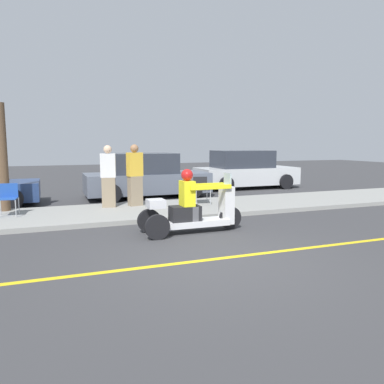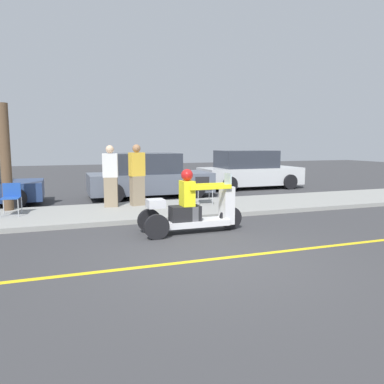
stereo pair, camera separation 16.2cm
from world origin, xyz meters
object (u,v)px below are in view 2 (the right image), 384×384
at_px(spectator_by_tree, 137,176).
at_px(parked_car_lot_far, 249,171).
at_px(parked_car_lot_left, 148,177).
at_px(spectator_mid_group, 111,177).
at_px(folding_chair_set_back, 203,187).
at_px(tree_trunk, 5,157).
at_px(folding_chair_curbside, 11,196).
at_px(motorcycle_trike, 193,210).

relative_size(spectator_by_tree, parked_car_lot_far, 0.41).
relative_size(parked_car_lot_far, parked_car_lot_left, 0.99).
relative_size(spectator_mid_group, parked_car_lot_left, 0.40).
height_order(spectator_by_tree, parked_car_lot_far, spectator_by_tree).
xyz_separation_m(spectator_mid_group, folding_chair_set_back, (2.76, -0.35, -0.36)).
bearing_deg(tree_trunk, spectator_by_tree, -6.77).
xyz_separation_m(folding_chair_curbside, tree_trunk, (-0.17, 0.80, 0.96)).
xyz_separation_m(spectator_by_tree, folding_chair_curbside, (-3.39, -0.38, -0.37)).
bearing_deg(spectator_mid_group, motorcycle_trike, -68.04).
relative_size(folding_chair_curbside, parked_car_lot_far, 0.19).
bearing_deg(motorcycle_trike, folding_chair_curbside, 143.26).
relative_size(spectator_mid_group, folding_chair_set_back, 2.19).
bearing_deg(spectator_mid_group, tree_trunk, 171.54).
bearing_deg(spectator_by_tree, folding_chair_set_back, -9.90).
height_order(folding_chair_set_back, folding_chair_curbside, same).
height_order(folding_chair_curbside, parked_car_lot_far, parked_car_lot_far).
bearing_deg(folding_chair_curbside, folding_chair_set_back, 0.34).
bearing_deg(parked_car_lot_left, spectator_mid_group, -124.49).
height_order(folding_chair_set_back, parked_car_lot_far, parked_car_lot_far).
height_order(folding_chair_curbside, parked_car_lot_left, parked_car_lot_left).
height_order(spectator_mid_group, folding_chair_set_back, spectator_mid_group).
distance_m(folding_chair_curbside, parked_car_lot_far, 9.90).
height_order(spectator_by_tree, folding_chair_curbside, spectator_by_tree).
xyz_separation_m(motorcycle_trike, folding_chair_set_back, (1.41, 2.98, 0.12)).
bearing_deg(parked_car_lot_left, folding_chair_curbside, -146.56).
xyz_separation_m(folding_chair_set_back, folding_chair_curbside, (-5.37, -0.03, 0.00)).
height_order(spectator_by_tree, parked_car_lot_left, spectator_by_tree).
bearing_deg(folding_chair_set_back, spectator_by_tree, 170.10).
relative_size(motorcycle_trike, parked_car_lot_left, 0.53).
distance_m(spectator_by_tree, parked_car_lot_far, 6.72).
relative_size(parked_car_lot_far, tree_trunk, 1.50).
distance_m(motorcycle_trike, folding_chair_set_back, 3.30).
bearing_deg(spectator_by_tree, tree_trunk, 173.23).
distance_m(motorcycle_trike, spectator_by_tree, 3.42).
bearing_deg(spectator_mid_group, folding_chair_curbside, -171.59).
height_order(motorcycle_trike, spectator_mid_group, spectator_mid_group).
relative_size(spectator_mid_group, parked_car_lot_far, 0.41).
bearing_deg(tree_trunk, parked_car_lot_left, 24.53).
bearing_deg(parked_car_lot_far, tree_trunk, -161.08).
distance_m(motorcycle_trike, spectator_mid_group, 3.63).
distance_m(motorcycle_trike, tree_trunk, 5.68).
relative_size(spectator_by_tree, folding_chair_curbside, 2.22).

